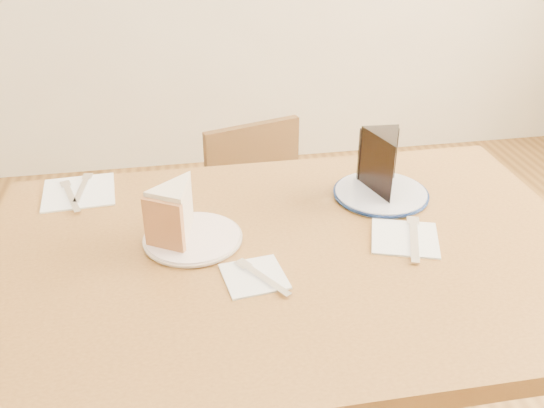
{
  "coord_description": "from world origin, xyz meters",
  "views": [
    {
      "loc": [
        -0.22,
        -0.97,
        1.42
      ],
      "look_at": [
        -0.02,
        0.1,
        0.8
      ],
      "focal_mm": 40.0,
      "sensor_mm": 36.0,
      "label": 1
    }
  ],
  "objects": [
    {
      "name": "table",
      "position": [
        0.0,
        0.0,
        0.65
      ],
      "size": [
        1.2,
        0.8,
        0.75
      ],
      "color": "#583818",
      "rests_on": "ground"
    },
    {
      "name": "chair_far",
      "position": [
        0.06,
        0.59,
        0.41
      ],
      "size": [
        0.45,
        0.45,
        0.73
      ],
      "rotation": [
        0.0,
        0.0,
        3.43
      ],
      "color": "#35200F",
      "rests_on": "ground"
    },
    {
      "name": "plate_cream",
      "position": [
        -0.19,
        0.06,
        0.76
      ],
      "size": [
        0.19,
        0.19,
        0.01
      ],
      "primitive_type": "cylinder",
      "color": "white",
      "rests_on": "table"
    },
    {
      "name": "plate_navy",
      "position": [
        0.24,
        0.18,
        0.76
      ],
      "size": [
        0.21,
        0.21,
        0.01
      ],
      "primitive_type": "cylinder",
      "color": "silver",
      "rests_on": "table"
    },
    {
      "name": "carrot_cake",
      "position": [
        -0.21,
        0.08,
        0.81
      ],
      "size": [
        0.13,
        0.14,
        0.1
      ],
      "primitive_type": null,
      "rotation": [
        0.0,
        0.0,
        -0.55
      ],
      "color": "beige",
      "rests_on": "plate_cream"
    },
    {
      "name": "chocolate_cake",
      "position": [
        0.25,
        0.18,
        0.82
      ],
      "size": [
        0.09,
        0.13,
        0.12
      ],
      "primitive_type": null,
      "rotation": [
        0.0,
        0.0,
        3.07
      ],
      "color": "black",
      "rests_on": "plate_navy"
    },
    {
      "name": "napkin_cream",
      "position": [
        -0.09,
        -0.08,
        0.75
      ],
      "size": [
        0.12,
        0.12,
        0.0
      ],
      "primitive_type": "cube",
      "rotation": [
        0.0,
        0.0,
        0.13
      ],
      "color": "white",
      "rests_on": "table"
    },
    {
      "name": "napkin_navy",
      "position": [
        0.23,
        -0.0,
        0.75
      ],
      "size": [
        0.17,
        0.17,
        0.0
      ],
      "primitive_type": "cube",
      "rotation": [
        0.0,
        0.0,
        -0.33
      ],
      "color": "white",
      "rests_on": "table"
    },
    {
      "name": "napkin_spare",
      "position": [
        -0.44,
        0.31,
        0.75
      ],
      "size": [
        0.17,
        0.17,
        0.0
      ],
      "primitive_type": "cube",
      "rotation": [
        0.0,
        0.0,
        0.07
      ],
      "color": "white",
      "rests_on": "table"
    },
    {
      "name": "fork_cream",
      "position": [
        -0.07,
        -0.09,
        0.76
      ],
      "size": [
        0.09,
        0.13,
        0.0
      ],
      "primitive_type": "cube",
      "rotation": [
        0.0,
        0.0,
        0.55
      ],
      "color": "silver",
      "rests_on": "napkin_cream"
    },
    {
      "name": "knife_navy",
      "position": [
        0.25,
        -0.02,
        0.76
      ],
      "size": [
        0.07,
        0.17,
        0.0
      ],
      "primitive_type": "cube",
      "rotation": [
        0.0,
        0.0,
        -0.35
      ],
      "color": "silver",
      "rests_on": "napkin_navy"
    },
    {
      "name": "fork_spare",
      "position": [
        -0.43,
        0.33,
        0.76
      ],
      "size": [
        0.03,
        0.14,
        0.0
      ],
      "primitive_type": "cube",
      "rotation": [
        0.0,
        0.0,
        -0.12
      ],
      "color": "silver",
      "rests_on": "napkin_spare"
    },
    {
      "name": "knife_spare",
      "position": [
        -0.45,
        0.29,
        0.76
      ],
      "size": [
        0.06,
        0.16,
        0.0
      ],
      "primitive_type": "cube",
      "rotation": [
        0.0,
        0.0,
        0.28
      ],
      "color": "silver",
      "rests_on": "napkin_spare"
    }
  ]
}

